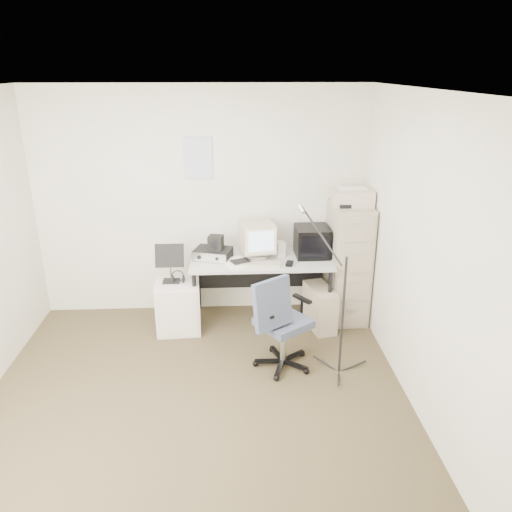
{
  "coord_description": "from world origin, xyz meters",
  "views": [
    {
      "loc": [
        0.32,
        -3.51,
        2.65
      ],
      "look_at": [
        0.55,
        0.95,
        0.95
      ],
      "focal_mm": 35.0,
      "sensor_mm": 36.0,
      "label": 1
    }
  ],
  "objects_px": {
    "filing_cabinet": "(348,263)",
    "office_chair": "(283,321)",
    "desk": "(261,290)",
    "side_cart": "(178,307)"
  },
  "relations": [
    {
      "from": "filing_cabinet",
      "to": "desk",
      "type": "bearing_deg",
      "value": -178.19
    },
    {
      "from": "desk",
      "to": "side_cart",
      "type": "relative_size",
      "value": 2.67
    },
    {
      "from": "desk",
      "to": "side_cart",
      "type": "height_order",
      "value": "desk"
    },
    {
      "from": "filing_cabinet",
      "to": "side_cart",
      "type": "xyz_separation_m",
      "value": [
        -1.84,
        -0.24,
        -0.37
      ]
    },
    {
      "from": "filing_cabinet",
      "to": "side_cart",
      "type": "height_order",
      "value": "filing_cabinet"
    },
    {
      "from": "desk",
      "to": "office_chair",
      "type": "height_order",
      "value": "office_chair"
    },
    {
      "from": "filing_cabinet",
      "to": "office_chair",
      "type": "bearing_deg",
      "value": -129.74
    },
    {
      "from": "filing_cabinet",
      "to": "side_cart",
      "type": "relative_size",
      "value": 2.32
    },
    {
      "from": "filing_cabinet",
      "to": "desk",
      "type": "xyz_separation_m",
      "value": [
        -0.95,
        -0.03,
        -0.29
      ]
    },
    {
      "from": "office_chair",
      "to": "filing_cabinet",
      "type": "bearing_deg",
      "value": 14.47
    }
  ]
}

